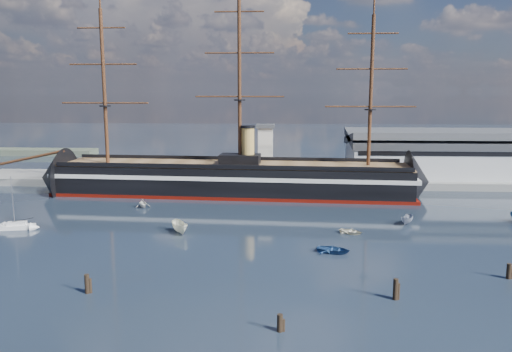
{
  "coord_description": "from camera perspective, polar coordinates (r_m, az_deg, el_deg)",
  "views": [
    {
      "loc": [
        8.53,
        -63.98,
        25.83
      ],
      "look_at": [
        2.63,
        35.0,
        9.0
      ],
      "focal_mm": 35.0,
      "sensor_mm": 36.0,
      "label": 1
    }
  ],
  "objects": [
    {
      "name": "ground",
      "position": [
        107.48,
        -1.24,
        -4.27
      ],
      "size": [
        600.0,
        600.0,
        0.0
      ],
      "primitive_type": "plane",
      "color": "black",
      "rests_on": "ground"
    },
    {
      "name": "quay",
      "position": [
        142.35,
        3.95,
        -0.84
      ],
      "size": [
        180.0,
        18.0,
        2.0
      ],
      "primitive_type": "cube",
      "color": "slate",
      "rests_on": "ground"
    },
    {
      "name": "warehouse",
      "position": [
        153.29,
        22.23,
        2.23
      ],
      "size": [
        63.0,
        21.0,
        11.6
      ],
      "color": "#B7BABC",
      "rests_on": "ground"
    },
    {
      "name": "quay_tower",
      "position": [
        138.03,
        1.09,
        2.94
      ],
      "size": [
        5.0,
        5.0,
        15.0
      ],
      "color": "silver",
      "rests_on": "ground"
    },
    {
      "name": "warship",
      "position": [
        126.8,
        -3.52,
        -0.28
      ],
      "size": [
        113.3,
        21.07,
        53.94
      ],
      "rotation": [
        0.0,
        0.0,
        -0.05
      ],
      "color": "black",
      "rests_on": "ground"
    },
    {
      "name": "sailboat",
      "position": [
        105.41,
        -25.66,
        -5.16
      ],
      "size": [
        6.62,
        3.11,
        10.2
      ],
      "rotation": [
        0.0,
        0.0,
        0.2
      ],
      "color": "white",
      "rests_on": "ground"
    },
    {
      "name": "motorboat_a",
      "position": [
        93.56,
        -8.66,
        -6.51
      ],
      "size": [
        7.33,
        5.5,
        2.78
      ],
      "primitive_type": "imported",
      "rotation": [
        0.0,
        0.0,
        0.49
      ],
      "color": "white",
      "rests_on": "ground"
    },
    {
      "name": "motorboat_b",
      "position": [
        82.78,
        8.81,
        -8.67
      ],
      "size": [
        2.24,
        3.59,
        1.56
      ],
      "primitive_type": "imported",
      "rotation": [
        0.0,
        0.0,
        1.28
      ],
      "color": "navy",
      "rests_on": "ground"
    },
    {
      "name": "motorboat_c",
      "position": [
        103.08,
        16.87,
        -5.3
      ],
      "size": [
        5.7,
        4.46,
        2.17
      ],
      "primitive_type": "imported",
      "rotation": [
        0.0,
        0.0,
        -0.53
      ],
      "color": "gray",
      "rests_on": "ground"
    },
    {
      "name": "motorboat_d",
      "position": [
        115.62,
        -12.8,
        -3.52
      ],
      "size": [
        6.48,
        4.99,
        2.18
      ],
      "primitive_type": "imported",
      "rotation": [
        0.0,
        0.0,
        0.47
      ],
      "color": "silver",
      "rests_on": "ground"
    },
    {
      "name": "motorboat_e",
      "position": [
        93.96,
        10.8,
        -6.5
      ],
      "size": [
        2.17,
        2.85,
        1.24
      ],
      "primitive_type": "imported",
      "rotation": [
        0.0,
        0.0,
        1.09
      ],
      "color": "beige",
      "rests_on": "ground"
    },
    {
      "name": "piling_near_left",
      "position": [
        69.98,
        -18.69,
        -12.56
      ],
      "size": [
        0.64,
        0.64,
        3.26
      ],
      "primitive_type": "cylinder",
      "color": "black",
      "rests_on": "ground"
    },
    {
      "name": "piling_near_mid",
      "position": [
        57.01,
        2.74,
        -17.32
      ],
      "size": [
        0.64,
        0.64,
        2.68
      ],
      "primitive_type": "cylinder",
      "color": "black",
      "rests_on": "ground"
    },
    {
      "name": "piling_near_right",
      "position": [
        66.93,
        15.6,
        -13.44
      ],
      "size": [
        0.64,
        0.64,
        3.44
      ],
      "primitive_type": "cylinder",
      "color": "black",
      "rests_on": "ground"
    },
    {
      "name": "piling_far_right",
      "position": [
        79.44,
        26.86,
        -10.42
      ],
      "size": [
        0.64,
        0.64,
        2.89
      ],
      "primitive_type": "cylinder",
      "color": "black",
      "rests_on": "ground"
    }
  ]
}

